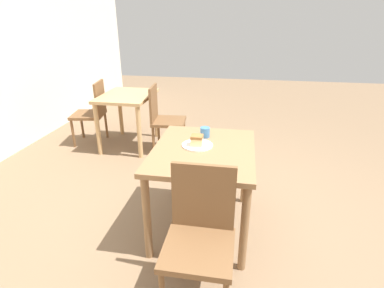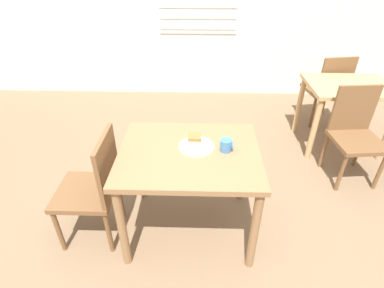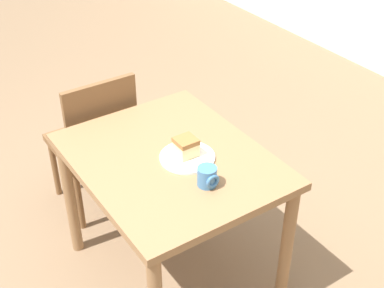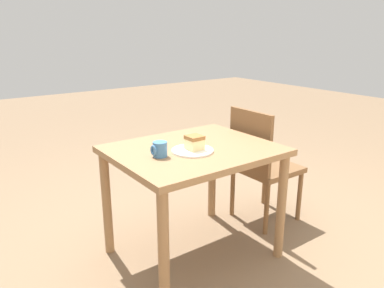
% 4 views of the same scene
% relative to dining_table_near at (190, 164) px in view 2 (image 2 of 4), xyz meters
% --- Properties ---
extents(ground_plane, '(14.00, 14.00, 0.00)m').
position_rel_dining_table_near_xyz_m(ground_plane, '(-0.00, -0.24, -0.64)').
color(ground_plane, '#7A6047').
extents(dining_table_near, '(1.00, 0.81, 0.75)m').
position_rel_dining_table_near_xyz_m(dining_table_near, '(0.00, 0.00, 0.00)').
color(dining_table_near, olive).
rests_on(dining_table_near, ground_plane).
extents(dining_table_far, '(0.87, 0.68, 0.75)m').
position_rel_dining_table_near_xyz_m(dining_table_far, '(1.66, 1.30, -0.03)').
color(dining_table_far, tan).
rests_on(dining_table_far, ground_plane).
extents(chair_near_window, '(0.43, 0.43, 0.91)m').
position_rel_dining_table_near_xyz_m(chair_near_window, '(-0.70, -0.08, -0.16)').
color(chair_near_window, brown).
rests_on(chair_near_window, ground_plane).
extents(chair_far_corner, '(0.47, 0.47, 0.91)m').
position_rel_dining_table_near_xyz_m(chair_far_corner, '(1.55, 0.76, -0.16)').
color(chair_far_corner, brown).
rests_on(chair_far_corner, ground_plane).
extents(chair_far_opposite, '(0.50, 0.50, 0.91)m').
position_rel_dining_table_near_xyz_m(chair_far_opposite, '(1.66, 1.84, -0.16)').
color(chair_far_opposite, brown).
rests_on(chair_far_opposite, ground_plane).
extents(plate, '(0.25, 0.25, 0.01)m').
position_rel_dining_table_near_xyz_m(plate, '(0.05, 0.06, 0.12)').
color(plate, white).
rests_on(plate, dining_table_near).
extents(cake_slice, '(0.09, 0.09, 0.09)m').
position_rel_dining_table_near_xyz_m(cake_slice, '(0.03, 0.06, 0.17)').
color(cake_slice, beige).
rests_on(cake_slice, plate).
extents(coffee_mug, '(0.09, 0.08, 0.09)m').
position_rel_dining_table_near_xyz_m(coffee_mug, '(0.26, 0.02, 0.16)').
color(coffee_mug, teal).
rests_on(coffee_mug, dining_table_near).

